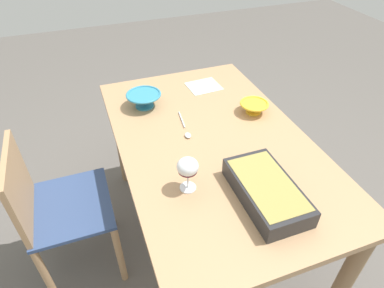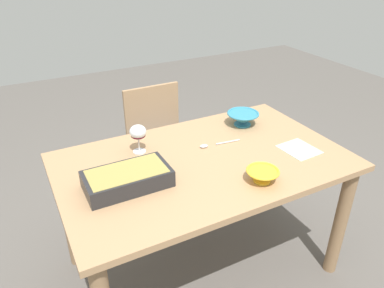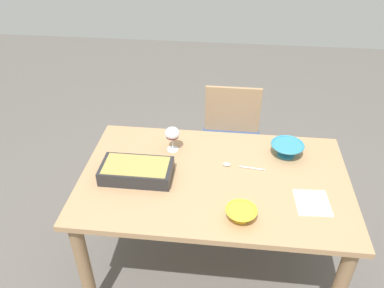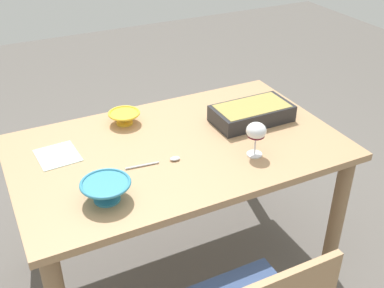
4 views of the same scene
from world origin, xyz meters
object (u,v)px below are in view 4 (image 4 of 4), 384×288
at_px(dining_table, 178,166).
at_px(small_bowl, 124,117).
at_px(casserole_dish, 252,113).
at_px(wine_glass, 256,133).
at_px(napkin, 58,155).
at_px(mixing_bowl, 106,190).
at_px(serving_spoon, 164,161).

relative_size(dining_table, small_bowl, 9.49).
bearing_deg(casserole_dish, dining_table, 6.28).
xyz_separation_m(wine_glass, casserole_dish, (-0.15, -0.27, -0.06)).
distance_m(wine_glass, napkin, 0.85).
relative_size(dining_table, wine_glass, 9.37).
height_order(wine_glass, small_bowl, wine_glass).
distance_m(dining_table, wine_glass, 0.41).
distance_m(small_bowl, napkin, 0.39).
relative_size(mixing_bowl, napkin, 1.01).
xyz_separation_m(dining_table, small_bowl, (0.14, -0.29, 0.15)).
height_order(small_bowl, napkin, small_bowl).
bearing_deg(serving_spoon, wine_glass, 162.13).
bearing_deg(napkin, mixing_bowl, 104.03).
bearing_deg(napkin, wine_glass, 154.08).
relative_size(mixing_bowl, serving_spoon, 0.80).
xyz_separation_m(wine_glass, napkin, (0.76, -0.37, -0.11)).
bearing_deg(dining_table, mixing_bowl, 30.99).
bearing_deg(mixing_bowl, casserole_dish, -160.67).
xyz_separation_m(wine_glass, mixing_bowl, (0.66, 0.02, -0.06)).
bearing_deg(small_bowl, serving_spoon, 94.99).
bearing_deg(serving_spoon, napkin, -32.68).
bearing_deg(wine_glass, small_bowl, -51.82).
bearing_deg(small_bowl, casserole_dish, 156.14).
bearing_deg(dining_table, napkin, -16.51).
distance_m(casserole_dish, serving_spoon, 0.55).
bearing_deg(wine_glass, mixing_bowl, 1.65).
height_order(dining_table, casserole_dish, casserole_dish).
relative_size(serving_spoon, napkin, 1.25).
xyz_separation_m(wine_glass, serving_spoon, (0.37, -0.12, -0.10)).
height_order(wine_glass, mixing_bowl, wine_glass).
xyz_separation_m(mixing_bowl, small_bowl, (-0.26, -0.54, -0.01)).
bearing_deg(wine_glass, casserole_dish, -119.96).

